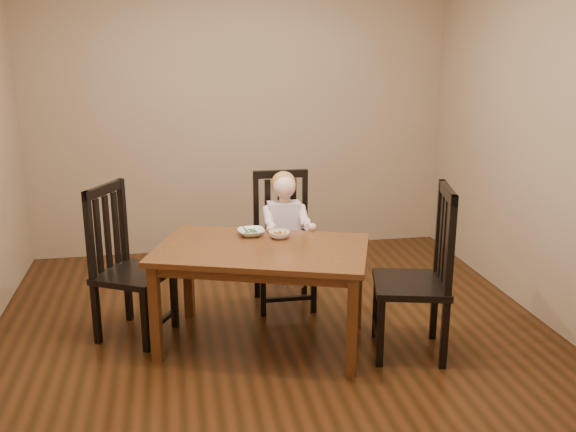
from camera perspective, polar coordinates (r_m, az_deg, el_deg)
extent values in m
cube|color=#3F200D|center=(4.64, -1.17, -10.51)|extent=(4.00, 4.00, 0.01)
cube|color=#9F8464|center=(6.19, -4.28, 9.14)|extent=(4.00, 0.01, 2.70)
cube|color=#9F8464|center=(2.32, 6.65, -1.90)|extent=(4.00, 0.01, 2.70)
cube|color=#9F8464|center=(4.95, 22.37, 6.39)|extent=(0.01, 4.00, 2.70)
cube|color=#44290F|center=(4.28, -2.36, -3.02)|extent=(1.59, 1.25, 0.04)
cube|color=#44290F|center=(4.30, -2.35, -3.72)|extent=(1.45, 1.11, 0.07)
cube|color=#44290F|center=(4.26, -11.71, -8.49)|extent=(0.08, 0.08, 0.66)
cube|color=#44290F|center=(4.01, 5.72, -9.77)|extent=(0.08, 0.08, 0.66)
cube|color=#44290F|center=(4.87, -8.85, -5.19)|extent=(0.08, 0.08, 0.66)
cube|color=#44290F|center=(4.66, 6.22, -6.07)|extent=(0.08, 0.08, 0.66)
cube|color=black|center=(4.98, -0.32, -3.17)|extent=(0.46, 0.44, 0.04)
cube|color=black|center=(5.26, 1.45, -4.79)|extent=(0.04, 0.04, 0.42)
cube|color=black|center=(5.20, -2.78, -5.04)|extent=(0.04, 0.04, 0.42)
cube|color=black|center=(4.92, 2.29, -6.27)|extent=(0.04, 0.04, 0.42)
cube|color=black|center=(4.86, -2.24, -6.56)|extent=(0.04, 0.04, 0.42)
cube|color=black|center=(5.10, 1.50, 0.95)|extent=(0.04, 0.04, 0.59)
cube|color=black|center=(5.04, -2.86, 0.76)|extent=(0.04, 0.04, 0.59)
cube|color=black|center=(5.00, -0.68, 3.76)|extent=(0.43, 0.04, 0.06)
cube|color=black|center=(5.09, 0.47, 0.57)|extent=(0.05, 0.02, 0.50)
cube|color=black|center=(5.07, -0.67, 0.52)|extent=(0.05, 0.02, 0.50)
cube|color=black|center=(5.06, -1.82, 0.47)|extent=(0.05, 0.02, 0.50)
cube|color=black|center=(4.59, -13.52, -5.09)|extent=(0.61, 0.62, 0.04)
cube|color=black|center=(4.93, -14.01, -6.62)|extent=(0.06, 0.06, 0.43)
cube|color=black|center=(4.63, -16.67, -8.35)|extent=(0.06, 0.06, 0.43)
cube|color=black|center=(4.75, -10.08, -7.28)|extent=(0.06, 0.06, 0.43)
cube|color=black|center=(4.43, -12.57, -9.14)|extent=(0.06, 0.06, 0.43)
cube|color=black|center=(4.75, -14.46, -0.34)|extent=(0.06, 0.06, 0.60)
cube|color=black|center=(4.44, -17.23, -1.70)|extent=(0.06, 0.06, 0.60)
cube|color=black|center=(4.53, -16.05, 2.28)|extent=(0.25, 0.41, 0.06)
cube|color=black|center=(4.69, -15.05, -1.02)|extent=(0.04, 0.05, 0.52)
cube|color=black|center=(4.60, -15.77, -1.38)|extent=(0.04, 0.05, 0.52)
cube|color=black|center=(4.52, -16.51, -1.74)|extent=(0.04, 0.05, 0.52)
cube|color=black|center=(4.30, 10.83, -6.02)|extent=(0.57, 0.59, 0.04)
cube|color=black|center=(4.24, 13.73, -10.24)|extent=(0.05, 0.05, 0.46)
cube|color=black|center=(4.62, 12.85, -7.95)|extent=(0.05, 0.05, 0.46)
cube|color=black|center=(4.19, 8.22, -10.27)|extent=(0.05, 0.05, 0.46)
cube|color=black|center=(4.57, 7.83, -7.95)|extent=(0.05, 0.05, 0.46)
cube|color=black|center=(4.02, 14.27, -2.61)|extent=(0.05, 0.05, 0.64)
cube|color=black|center=(4.42, 13.31, -0.90)|extent=(0.05, 0.05, 0.64)
cube|color=black|center=(4.15, 14.02, 2.04)|extent=(0.15, 0.46, 0.07)
cube|color=black|center=(4.12, 14.00, -2.62)|extent=(0.03, 0.05, 0.55)
cube|color=black|center=(4.23, 13.74, -2.15)|extent=(0.03, 0.05, 0.55)
cube|color=black|center=(4.33, 13.50, -1.70)|extent=(0.03, 0.05, 0.55)
imported|color=white|center=(4.52, -3.30, -1.46)|extent=(0.20, 0.20, 0.05)
imported|color=white|center=(4.46, -0.77, -1.67)|extent=(0.19, 0.19, 0.05)
cube|color=silver|center=(4.50, -3.86, -1.18)|extent=(0.05, 0.13, 0.05)
cube|color=silver|center=(4.51, -3.85, -1.37)|extent=(0.04, 0.04, 0.01)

